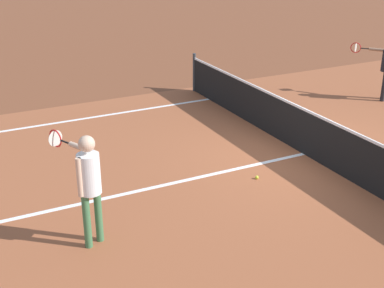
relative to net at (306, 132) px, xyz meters
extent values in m
plane|color=brown|center=(0.00, 0.00, -0.49)|extent=(60.00, 60.00, 0.00)
cube|color=#9E5433|center=(0.00, 0.00, -0.49)|extent=(10.62, 24.40, 0.00)
cube|color=white|center=(0.00, -3.20, -0.49)|extent=(0.10, 6.40, 0.01)
cylinder|color=#33383D|center=(-4.99, 0.00, 0.04)|extent=(0.09, 0.09, 1.07)
cube|color=black|center=(0.00, 0.00, -0.04)|extent=(9.98, 0.02, 0.91)
cube|color=white|center=(0.00, 0.00, 0.44)|extent=(9.98, 0.03, 0.05)
cylinder|color=#3F7247|center=(1.31, -4.92, -0.07)|extent=(0.11, 0.11, 0.85)
cylinder|color=#3F7247|center=(1.22, -4.72, -0.07)|extent=(0.11, 0.11, 0.85)
cylinder|color=white|center=(1.26, -4.82, 0.65)|extent=(0.32, 0.32, 0.59)
sphere|color=beige|center=(1.26, -4.82, 1.11)|extent=(0.23, 0.23, 0.23)
cylinder|color=beige|center=(1.33, -4.97, 0.66)|extent=(0.08, 0.08, 0.58)
cylinder|color=beige|center=(0.93, -4.79, 0.90)|extent=(0.56, 0.31, 0.08)
cylinder|color=black|center=(0.57, -4.95, 0.90)|extent=(0.21, 0.12, 0.03)
torus|color=red|center=(0.35, -5.05, 0.90)|extent=(0.27, 0.14, 0.28)
cylinder|color=silver|center=(0.35, -5.05, 0.90)|extent=(0.11, 0.23, 0.25)
cylinder|color=black|center=(-1.90, 4.06, -0.10)|extent=(0.11, 0.11, 0.79)
cylinder|color=#A87A5B|center=(-2.28, 4.13, 0.80)|extent=(0.48, 0.38, 0.08)
cylinder|color=black|center=(-2.59, 3.91, 0.80)|extent=(0.19, 0.15, 0.03)
torus|color=red|center=(-2.78, 3.76, 0.80)|extent=(0.24, 0.18, 0.28)
cylinder|color=silver|center=(-2.78, 3.76, 0.80)|extent=(0.15, 0.20, 0.25)
sphere|color=#CCE033|center=(0.54, -1.50, -0.46)|extent=(0.07, 0.07, 0.07)
camera|label=1|loc=(7.83, -6.50, 3.87)|focal=49.24mm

